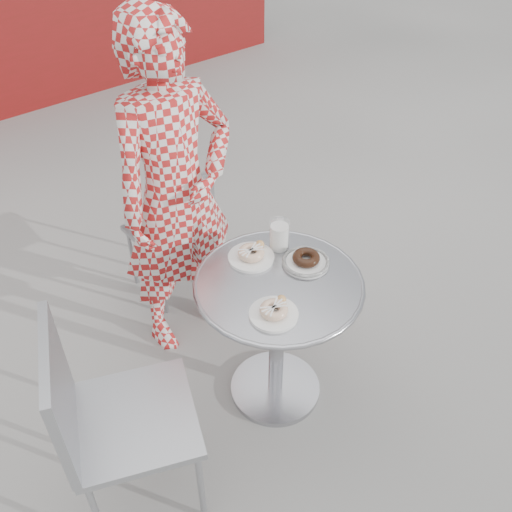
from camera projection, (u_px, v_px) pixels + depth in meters
ground at (262, 388)px, 2.76m from camera, size 60.00×60.00×0.00m
bistro_table at (278, 312)px, 2.41m from camera, size 0.70×0.70×0.71m
chair_far at (172, 254)px, 3.16m from camera, size 0.38×0.38×0.78m
chair_left at (137, 449)px, 2.19m from camera, size 0.58×0.58×0.93m
seated_person at (176, 196)px, 2.55m from camera, size 0.61×0.41×1.66m
plate_far at (252, 254)px, 2.40m from camera, size 0.20×0.20×0.05m
plate_near at (274, 311)px, 2.15m from camera, size 0.19×0.19×0.05m
plate_checker at (306, 261)px, 2.37m from camera, size 0.20×0.20×0.05m
milk_cup at (279, 236)px, 2.43m from camera, size 0.09×0.09×0.14m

